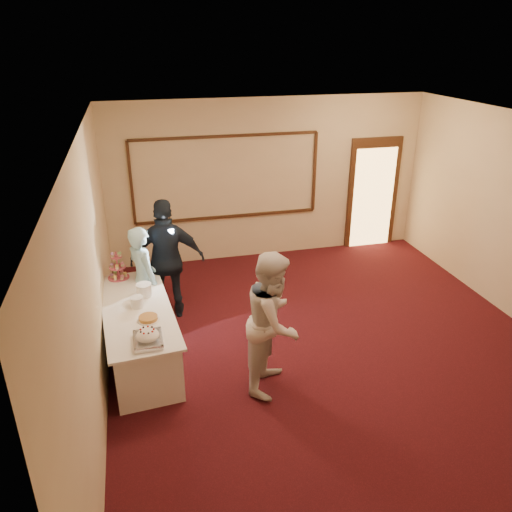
# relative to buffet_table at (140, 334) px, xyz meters

# --- Properties ---
(floor) EXTENTS (7.00, 7.00, 0.00)m
(floor) POSITION_rel_buffet_table_xyz_m (2.57, -0.51, -0.39)
(floor) COLOR black
(floor) RESTS_ON ground
(room_walls) EXTENTS (6.04, 7.04, 3.02)m
(room_walls) POSITION_rel_buffet_table_xyz_m (2.57, -0.51, 1.64)
(room_walls) COLOR beige
(room_walls) RESTS_ON floor
(wall_molding) EXTENTS (3.45, 0.04, 1.55)m
(wall_molding) POSITION_rel_buffet_table_xyz_m (1.77, 2.96, 1.21)
(wall_molding) COLOR #34230F
(wall_molding) RESTS_ON room_walls
(doorway) EXTENTS (1.05, 0.07, 2.20)m
(doorway) POSITION_rel_buffet_table_xyz_m (4.72, 2.95, 0.69)
(doorway) COLOR #34230F
(doorway) RESTS_ON floor
(buffet_table) EXTENTS (1.05, 2.28, 0.77)m
(buffet_table) POSITION_rel_buffet_table_xyz_m (0.00, 0.00, 0.00)
(buffet_table) COLOR white
(buffet_table) RESTS_ON floor
(pavlova_tray) EXTENTS (0.32, 0.46, 0.17)m
(pavlova_tray) POSITION_rel_buffet_table_xyz_m (0.11, -0.82, 0.45)
(pavlova_tray) COLOR silver
(pavlova_tray) RESTS_ON buffet_table
(cupcake_stand) EXTENTS (0.30, 0.30, 0.45)m
(cupcake_stand) POSITION_rel_buffet_table_xyz_m (-0.23, 0.96, 0.54)
(cupcake_stand) COLOR #C64D69
(cupcake_stand) RESTS_ON buffet_table
(plate_stack_a) EXTENTS (0.17, 0.17, 0.14)m
(plate_stack_a) POSITION_rel_buffet_table_xyz_m (0.01, 0.04, 0.45)
(plate_stack_a) COLOR white
(plate_stack_a) RESTS_ON buffet_table
(plate_stack_b) EXTENTS (0.21, 0.21, 0.17)m
(plate_stack_b) POSITION_rel_buffet_table_xyz_m (0.11, 0.33, 0.47)
(plate_stack_b) COLOR white
(plate_stack_b) RESTS_ON buffet_table
(tart) EXTENTS (0.27, 0.27, 0.06)m
(tart) POSITION_rel_buffet_table_xyz_m (0.13, -0.33, 0.41)
(tart) COLOR white
(tart) RESTS_ON buffet_table
(man) EXTENTS (0.60, 0.69, 1.58)m
(man) POSITION_rel_buffet_table_xyz_m (0.12, 0.80, 0.40)
(man) COLOR #96CCE5
(man) RESTS_ON floor
(woman) EXTENTS (1.02, 1.08, 1.77)m
(woman) POSITION_rel_buffet_table_xyz_m (1.57, -0.92, 0.50)
(woman) COLOR beige
(woman) RESTS_ON floor
(guest) EXTENTS (1.14, 0.57, 1.87)m
(guest) POSITION_rel_buffet_table_xyz_m (0.49, 1.06, 0.55)
(guest) COLOR black
(guest) RESTS_ON floor
(camera_flash) EXTENTS (0.07, 0.04, 0.05)m
(camera_flash) POSITION_rel_buffet_table_xyz_m (0.57, 0.93, 1.05)
(camera_flash) COLOR white
(camera_flash) RESTS_ON guest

